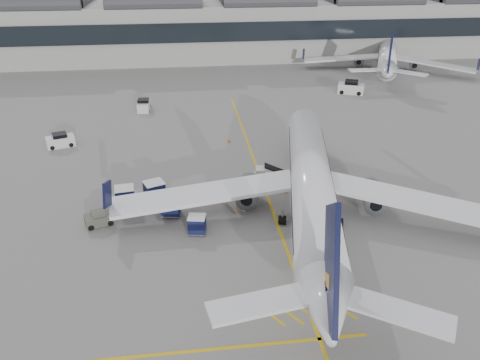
{
  "coord_description": "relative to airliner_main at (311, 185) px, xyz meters",
  "views": [
    {
      "loc": [
        2.47,
        -30.5,
        21.91
      ],
      "look_at": [
        6.84,
        4.33,
        4.0
      ],
      "focal_mm": 35.0,
      "sensor_mm": 36.0,
      "label": 1
    }
  ],
  "objects": [
    {
      "name": "ground",
      "position": [
        -13.15,
        -4.55,
        -3.01
      ],
      "size": [
        220.0,
        220.0,
        0.0
      ],
      "primitive_type": "plane",
      "color": "gray",
      "rests_on": "ground"
    },
    {
      "name": "terminal",
      "position": [
        -13.15,
        67.37,
        3.13
      ],
      "size": [
        200.0,
        20.45,
        12.4
      ],
      "color": "#9E9E99",
      "rests_on": "ground"
    },
    {
      "name": "apron_markings",
      "position": [
        -3.15,
        5.45,
        -3.0
      ],
      "size": [
        0.25,
        60.0,
        0.01
      ],
      "primitive_type": "cube",
      "color": "gold",
      "rests_on": "ground"
    },
    {
      "name": "airliner_main",
      "position": [
        0.0,
        0.0,
        0.0
      ],
      "size": [
        34.5,
        38.07,
        10.24
      ],
      "rotation": [
        0.0,
        0.0,
        -0.21
      ],
      "color": "white",
      "rests_on": "ground"
    },
    {
      "name": "airliner_far",
      "position": [
        27.96,
        49.81,
        -0.3
      ],
      "size": [
        29.48,
        32.57,
        9.22
      ],
      "rotation": [
        0.0,
        0.0,
        -0.4
      ],
      "color": "white",
      "rests_on": "ground"
    },
    {
      "name": "belt_loader",
      "position": [
        -2.35,
        6.86,
        -2.46
      ],
      "size": [
        4.75,
        2.14,
        1.89
      ],
      "rotation": [
        0.0,
        0.0,
        -0.18
      ],
      "color": "silver",
      "rests_on": "ground"
    },
    {
      "name": "baggage_cart_a",
      "position": [
        -13.85,
        4.25,
        -1.94
      ],
      "size": [
        2.34,
        2.15,
        2.0
      ],
      "rotation": [
        0.0,
        0.0,
        0.38
      ],
      "color": "gray",
      "rests_on": "ground"
    },
    {
      "name": "baggage_cart_b",
      "position": [
        -12.32,
        1.4,
        -2.08
      ],
      "size": [
        1.88,
        1.65,
        1.73
      ],
      "rotation": [
        0.0,
        0.0,
        -0.19
      ],
      "color": "gray",
      "rests_on": "ground"
    },
    {
      "name": "baggage_cart_c",
      "position": [
        -10.13,
        -1.75,
        -2.14
      ],
      "size": [
        1.74,
        1.53,
        1.62
      ],
      "rotation": [
        0.0,
        0.0,
        -0.18
      ],
      "color": "gray",
      "rests_on": "ground"
    },
    {
      "name": "baggage_cart_d",
      "position": [
        -16.51,
        3.63,
        -1.97
      ],
      "size": [
        1.99,
        1.7,
        1.94
      ],
      "rotation": [
        0.0,
        0.0,
        0.11
      ],
      "color": "gray",
      "rests_on": "ground"
    },
    {
      "name": "ramp_agent_a",
      "position": [
        -6.21,
        1.64,
        -2.19
      ],
      "size": [
        0.71,
        0.62,
        1.63
      ],
      "primitive_type": "imported",
      "rotation": [
        0.0,
        0.0,
        0.48
      ],
      "color": "orange",
      "rests_on": "ground"
    },
    {
      "name": "ramp_agent_b",
      "position": [
        -7.64,
        3.47,
        -2.07
      ],
      "size": [
        1.13,
        1.03,
        1.89
      ],
      "primitive_type": "imported",
      "rotation": [
        0.0,
        0.0,
        3.58
      ],
      "color": "orange",
      "rests_on": "ground"
    },
    {
      "name": "pushback_tug",
      "position": [
        -18.52,
        0.65,
        -2.43
      ],
      "size": [
        2.63,
        2.07,
        1.29
      ],
      "rotation": [
        0.0,
        0.0,
        0.34
      ],
      "color": "#4D5144",
      "rests_on": "ground"
    },
    {
      "name": "safety_cone_nose",
      "position": [
        -5.4,
        17.9,
        -2.76
      ],
      "size": [
        0.36,
        0.36,
        0.51
      ],
      "primitive_type": "cone",
      "color": "#F24C0A",
      "rests_on": "ground"
    },
    {
      "name": "safety_cone_engine",
      "position": [
        -1.31,
        4.35,
        -2.77
      ],
      "size": [
        0.34,
        0.34,
        0.47
      ],
      "primitive_type": "cone",
      "color": "#F24C0A",
      "rests_on": "ground"
    },
    {
      "name": "service_van_left",
      "position": [
        -25.55,
        19.09,
        -2.27
      ],
      "size": [
        3.54,
        2.54,
        1.64
      ],
      "rotation": [
        0.0,
        0.0,
        0.33
      ],
      "color": "silver",
      "rests_on": "ground"
    },
    {
      "name": "service_van_mid",
      "position": [
        -16.42,
        31.55,
        -2.25
      ],
      "size": [
        1.8,
        3.36,
        1.68
      ],
      "rotation": [
        0.0,
        0.0,
        1.52
      ],
      "color": "silver",
      "rests_on": "ground"
    },
    {
      "name": "service_van_right",
      "position": [
        16.3,
        36.06,
        -2.07
      ],
      "size": [
        4.53,
        3.45,
        2.09
      ],
      "rotation": [
        0.0,
        0.0,
        -0.4
      ],
      "color": "silver",
      "rests_on": "ground"
    }
  ]
}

